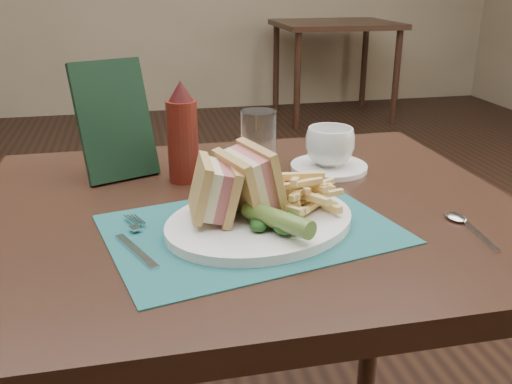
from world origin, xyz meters
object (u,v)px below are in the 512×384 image
Objects in this scene: plate at (260,222)px; drinking_glass at (258,146)px; sandwich_half_a at (201,191)px; coffee_cup at (330,146)px; sandwich_half_b at (238,182)px; table_bg_right at (333,71)px; check_presenter at (115,120)px; placemat at (251,229)px; ketchup_bottle at (182,132)px; saucer at (329,167)px.

plate is 0.22m from drinking_glass.
sandwich_half_a is 0.24m from drinking_glass.
drinking_glass reaches higher than coffee_cup.
plate is 0.07m from sandwich_half_b.
check_presenter is at bearing -116.25° from table_bg_right.
coffee_cup is at bearing 49.26° from placemat.
sandwich_half_a is 0.50× the size of ketchup_bottle.
sandwich_half_b is 0.70× the size of saucer.
plate is at bearing -4.46° from sandwich_half_a.
placemat is (-1.42, -3.56, 0.38)m from table_bg_right.
check_presenter is at bearing 172.42° from saucer.
table_bg_right is 3.67m from ketchup_bottle.
drinking_glass is at bearing -9.48° from ketchup_bottle.
ketchup_bottle reaches higher than table_bg_right.
saucer is at bearing 9.51° from drinking_glass.
sandwich_half_a is at bearing 171.22° from sandwich_half_b.
coffee_cup is (0.19, 0.24, 0.04)m from plate.
drinking_glass is 0.14m from ketchup_bottle.
table_bg_right is 3.56m from saucer.
drinking_glass is (0.04, 0.21, 0.06)m from plate.
placemat is 0.27m from ketchup_bottle.
sandwich_half_b reaches higher than coffee_cup.
table_bg_right is 3.00× the size of plate.
drinking_glass is at bearing -170.49° from saucer.
check_presenter reaches higher than sandwich_half_a.
placemat is 4.00× the size of sandwich_half_b.
ketchup_bottle is at bearing 170.52° from drinking_glass.
sandwich_half_b is 0.33m from check_presenter.
saucer is (0.28, 0.23, -0.06)m from sandwich_half_a.
placemat is 0.02m from plate.
drinking_glass reaches higher than table_bg_right.
plate is 3.24× the size of sandwich_half_a.
check_presenter reaches higher than saucer.
check_presenter is at bearing 106.15° from sandwich_half_b.
coffee_cup is (0.28, 0.23, -0.02)m from sandwich_half_a.
table_bg_right is at bearing 69.99° from saucer.
coffee_cup is (0.21, 0.24, 0.05)m from placemat.
ketchup_bottle is at bearing 88.43° from sandwich_half_b.
sandwich_half_b is 1.10× the size of coffee_cup.
sandwich_half_a is at bearing 150.68° from plate.
saucer is (0.19, 0.24, -0.00)m from plate.
sandwich_half_a is 0.88× the size of sandwich_half_b.
coffee_cup is at bearing -110.01° from table_bg_right.
table_bg_right is 8.60× the size of sandwich_half_b.
table_bg_right is at bearing 50.74° from sandwich_half_b.
drinking_glass is (-0.15, -0.02, 0.06)m from saucer.
table_bg_right is 4.08× the size of check_presenter.
ketchup_bottle is at bearing 87.90° from plate.
coffee_cup is at bearing 27.73° from plate.
sandwich_half_b is 0.56× the size of ketchup_bottle.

